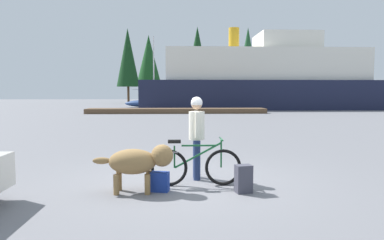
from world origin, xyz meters
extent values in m
plane|color=slate|center=(0.00, 0.00, 0.00)|extent=(160.00, 160.00, 0.00)
torus|color=black|center=(0.71, -0.28, 0.35)|extent=(0.69, 0.06, 0.69)
torus|color=black|center=(-0.31, -0.28, 0.35)|extent=(0.69, 0.06, 0.69)
cube|color=#19592D|center=(0.25, -0.28, 0.77)|extent=(0.65, 0.03, 0.03)
cube|color=#19592D|center=(0.23, -0.28, 0.58)|extent=(0.88, 0.03, 0.49)
cylinder|color=#19592D|center=(-0.21, -0.28, 0.56)|extent=(0.03, 0.03, 0.42)
cylinder|color=#19592D|center=(0.67, -0.28, 0.61)|extent=(0.03, 0.03, 0.52)
cube|color=black|center=(-0.21, -0.28, 0.85)|extent=(0.24, 0.10, 0.06)
cylinder|color=#19592D|center=(0.67, -0.28, 0.89)|extent=(0.03, 0.44, 0.03)
cube|color=slate|center=(-0.33, -0.28, 0.65)|extent=(0.36, 0.14, 0.02)
cylinder|color=navy|center=(0.23, 0.37, 0.40)|extent=(0.14, 0.14, 0.81)
cylinder|color=navy|center=(0.23, 0.15, 0.40)|extent=(0.14, 0.14, 0.81)
cylinder|color=silver|center=(0.23, 0.26, 1.09)|extent=(0.32, 0.32, 0.57)
cylinder|color=silver|center=(0.23, 0.48, 1.13)|extent=(0.09, 0.09, 0.50)
cylinder|color=silver|center=(0.23, 0.04, 1.13)|extent=(0.09, 0.09, 0.50)
sphere|color=tan|center=(0.23, 0.26, 1.53)|extent=(0.22, 0.22, 0.22)
sphere|color=white|center=(0.23, 0.26, 1.56)|extent=(0.24, 0.24, 0.24)
ellipsoid|color=olive|center=(-0.95, -0.67, 0.55)|extent=(0.84, 0.52, 0.44)
sphere|color=olive|center=(-0.43, -0.67, 0.65)|extent=(0.39, 0.39, 0.39)
ellipsoid|color=olive|center=(-1.48, -0.67, 0.57)|extent=(0.32, 0.12, 0.12)
cylinder|color=olive|center=(-0.68, -0.53, 0.18)|extent=(0.10, 0.10, 0.35)
cylinder|color=olive|center=(-0.68, -0.81, 0.18)|extent=(0.10, 0.10, 0.35)
cylinder|color=olive|center=(-1.21, -0.53, 0.18)|extent=(0.10, 0.10, 0.35)
cylinder|color=olive|center=(-1.21, -0.81, 0.18)|extent=(0.10, 0.10, 0.35)
cube|color=#3F3F4C|center=(1.00, -0.77, 0.25)|extent=(0.32, 0.25, 0.49)
cube|color=navy|center=(-0.47, -0.63, 0.17)|extent=(0.35, 0.25, 0.35)
cube|color=brown|center=(-0.24, 22.63, 0.20)|extent=(14.86, 2.04, 0.40)
cube|color=#191E38|center=(8.87, 30.66, 1.46)|extent=(25.34, 8.91, 2.91)
cube|color=silver|center=(8.87, 30.66, 4.51)|extent=(20.28, 7.49, 3.20)
cube|color=silver|center=(11.40, 30.66, 7.01)|extent=(6.08, 5.35, 1.80)
cylinder|color=#BF8C19|center=(5.83, 30.66, 7.31)|extent=(1.10, 1.10, 2.40)
ellipsoid|color=navy|center=(-2.86, 33.82, 0.45)|extent=(6.65, 1.86, 0.90)
cylinder|color=#B2B2B7|center=(-2.86, 33.82, 4.51)|extent=(0.14, 0.14, 7.21)
cylinder|color=#B2B2B7|center=(-3.85, 33.82, 2.10)|extent=(2.99, 0.10, 0.10)
cylinder|color=#4C331E|center=(-7.78, 48.29, 1.31)|extent=(0.36, 0.36, 2.61)
cone|color=#143819|center=(-7.78, 48.29, 7.08)|extent=(3.54, 3.54, 8.93)
cylinder|color=#4C331E|center=(2.98, 48.54, 1.50)|extent=(0.39, 0.39, 3.00)
cone|color=#143819|center=(2.98, 48.54, 7.45)|extent=(3.69, 3.69, 8.90)
cylinder|color=#4C331E|center=(11.56, 51.78, 1.47)|extent=(0.38, 0.38, 2.93)
cone|color=#1E4C28|center=(11.56, 51.78, 7.69)|extent=(3.58, 3.58, 9.52)
cylinder|color=#4C331E|center=(-5.21, 56.20, 1.59)|extent=(0.33, 0.33, 3.18)
cone|color=#19471E|center=(-5.21, 56.20, 7.48)|extent=(4.33, 4.33, 8.60)
camera|label=1|loc=(-0.15, -6.80, 1.77)|focal=32.88mm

